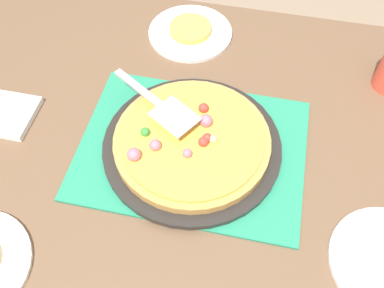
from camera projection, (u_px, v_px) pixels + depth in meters
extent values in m
plane|color=#84705B|center=(192.00, 267.00, 1.54)|extent=(8.00, 8.00, 0.00)
cube|color=brown|center=(192.00, 153.00, 0.94)|extent=(1.40, 1.00, 0.03)
cube|color=brown|center=(46.00, 82.00, 1.57)|extent=(0.07, 0.07, 0.72)
cube|color=#237F5B|center=(192.00, 149.00, 0.92)|extent=(0.48, 0.36, 0.01)
cylinder|color=black|center=(192.00, 146.00, 0.91)|extent=(0.38, 0.38, 0.01)
cylinder|color=#B78442|center=(192.00, 141.00, 0.90)|extent=(0.33, 0.33, 0.02)
cylinder|color=gold|center=(192.00, 138.00, 0.89)|extent=(0.30, 0.30, 0.01)
sphere|color=red|center=(204.00, 108.00, 0.92)|extent=(0.02, 0.02, 0.02)
sphere|color=#B76675|center=(155.00, 145.00, 0.87)|extent=(0.03, 0.03, 0.03)
sphere|color=#E5CC7F|center=(213.00, 138.00, 0.88)|extent=(0.02, 0.02, 0.02)
sphere|color=#B76675|center=(134.00, 155.00, 0.85)|extent=(0.03, 0.03, 0.03)
sphere|color=red|center=(203.00, 142.00, 0.87)|extent=(0.02, 0.02, 0.02)
sphere|color=#B76675|center=(206.00, 121.00, 0.90)|extent=(0.03, 0.03, 0.03)
sphere|color=#E5CC7F|center=(177.00, 119.00, 0.91)|extent=(0.03, 0.03, 0.03)
sphere|color=#338433|center=(145.00, 132.00, 0.89)|extent=(0.02, 0.02, 0.02)
sphere|color=red|center=(207.00, 138.00, 0.88)|extent=(0.02, 0.02, 0.02)
sphere|color=#B76675|center=(187.00, 153.00, 0.86)|extent=(0.02, 0.02, 0.02)
cylinder|color=white|center=(190.00, 33.00, 1.13)|extent=(0.22, 0.22, 0.01)
cylinder|color=#EAB747|center=(190.00, 29.00, 1.12)|extent=(0.11, 0.11, 0.02)
cube|color=silver|center=(175.00, 116.00, 0.89)|extent=(0.11, 0.11, 0.00)
cube|color=#B2B2B7|center=(138.00, 88.00, 0.93)|extent=(0.13, 0.09, 0.01)
cube|color=white|center=(7.00, 115.00, 0.97)|extent=(0.12, 0.12, 0.02)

